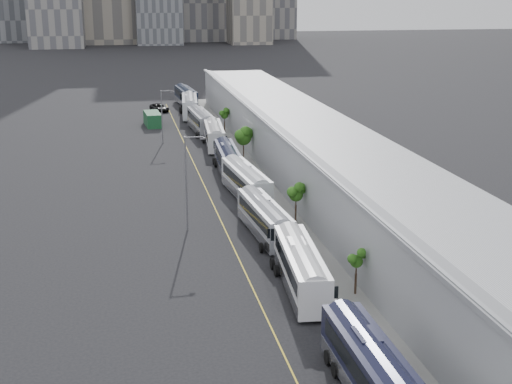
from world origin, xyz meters
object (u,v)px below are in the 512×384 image
object	(u,v)px
bus_2	(301,272)
bus_1	(374,380)
bus_5	(228,161)
bus_6	(214,137)
street_lamp_near	(188,177)
bus_4	(246,185)
bus_7	(201,123)
street_lamp_far	(163,113)
shipping_container	(153,119)
bus_8	(190,108)
bus_9	(186,98)
suv	(159,108)
bus_3	(265,221)

from	to	relation	value
bus_2	bus_1	bearing A→B (deg)	-85.24
bus_5	bus_1	bearing A→B (deg)	-87.61
bus_6	street_lamp_near	bearing A→B (deg)	-97.19
bus_1	bus_5	distance (m)	56.22
bus_4	street_lamp_near	bearing A→B (deg)	-132.81
bus_1	street_lamp_near	xyz separation A→B (m)	(-7.37, 33.50, 3.92)
bus_7	street_lamp_far	size ratio (longest dim) A/B	1.57
bus_7	street_lamp_near	bearing A→B (deg)	-101.34
bus_7	shipping_container	bearing A→B (deg)	131.18
bus_2	bus_8	world-z (taller)	bus_8
bus_1	street_lamp_far	distance (m)	76.97
street_lamp_far	bus_1	bearing A→B (deg)	-84.81
bus_2	street_lamp_near	bearing A→B (deg)	118.11
bus_9	suv	distance (m)	8.56
bus_6	bus_8	size ratio (longest dim) A/B	0.92
bus_1	bus_9	distance (m)	113.57
bus_9	street_lamp_far	xyz separation A→B (m)	(-7.14, -36.98, 3.22)
bus_1	bus_9	size ratio (longest dim) A/B	0.96
bus_1	suv	distance (m)	107.62
bus_1	street_lamp_near	bearing A→B (deg)	102.07
bus_3	street_lamp_far	bearing A→B (deg)	94.07
bus_3	street_lamp_near	xyz separation A→B (m)	(-7.12, 3.28, 4.00)
bus_2	bus_3	world-z (taller)	bus_2
bus_2	bus_3	xyz separation A→B (m)	(-0.19, 13.46, -0.07)
bus_8	shipping_container	world-z (taller)	bus_8
bus_9	street_lamp_near	xyz separation A→B (m)	(-7.55, -80.06, 3.87)
bus_3	street_lamp_far	size ratio (longest dim) A/B	1.49
bus_2	bus_4	bearing A→B (deg)	93.81
bus_2	bus_9	distance (m)	96.80
bus_2	suv	distance (m)	90.88
bus_8	street_lamp_near	size ratio (longest dim) A/B	1.45
street_lamp_near	bus_7	bearing A→B (deg)	81.92
bus_2	bus_6	world-z (taller)	bus_2
bus_3	bus_5	xyz separation A→B (m)	(0.35, 25.99, 0.00)
bus_3	bus_7	distance (m)	54.03
bus_8	bus_9	size ratio (longest dim) A/B	1.04
bus_9	street_lamp_far	size ratio (longest dim) A/B	1.61
bus_2	bus_8	bearing A→B (deg)	94.77
bus_7	bus_2	bearing A→B (deg)	-93.17
bus_8	suv	distance (m)	9.02
bus_4	street_lamp_near	xyz separation A→B (m)	(-7.64, -9.92, 3.90)
bus_5	bus_8	world-z (taller)	bus_8
street_lamp_far	bus_7	bearing A→B (deg)	48.45
bus_1	bus_2	distance (m)	16.76
bus_3	shipping_container	xyz separation A→B (m)	(-7.64, 61.92, -0.32)
bus_1	bus_7	bearing A→B (deg)	89.78
bus_4	bus_6	xyz separation A→B (m)	(0.18, 28.65, -0.05)
shipping_container	suv	size ratio (longest dim) A/B	1.20
bus_4	bus_5	bearing A→B (deg)	85.57
bus_8	suv	bearing A→B (deg)	131.79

